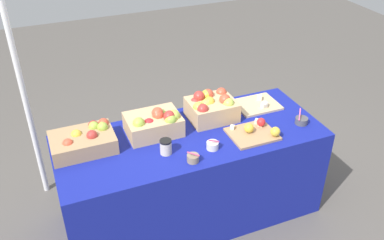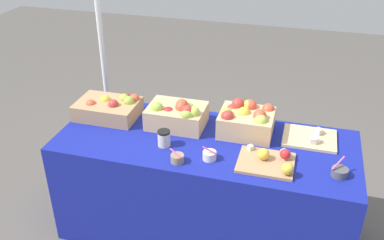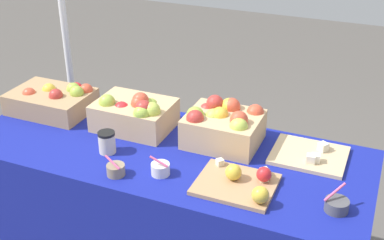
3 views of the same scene
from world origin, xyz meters
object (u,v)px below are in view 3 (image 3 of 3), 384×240
Objects in this scene: tent_pole at (64,21)px; cutting_board_back at (310,155)px; sample_bowl_mid at (160,169)px; apple_crate_middle at (135,113)px; apple_crate_left at (53,100)px; sample_bowl_far at (337,205)px; apple_crate_right at (223,124)px; coffee_cup at (107,142)px; sample_bowl_near at (116,170)px; cutting_board_front at (242,183)px.

cutting_board_back is at bearing -17.46° from tent_pole.
cutting_board_back is at bearing 34.42° from sample_bowl_mid.
apple_crate_left is at bearing 179.63° from apple_crate_middle.
apple_crate_right is at bearing 150.83° from sample_bowl_far.
apple_crate_right is at bearing 32.62° from coffee_cup.
apple_crate_right is 1.39m from tent_pole.
sample_bowl_near is 0.19m from sample_bowl_mid.
sample_bowl_near is at bearing -126.40° from apple_crate_right.
apple_crate_right is 0.55m from sample_bowl_near.
sample_bowl_far is 1.04m from coffee_cup.
sample_bowl_near is 1.39m from tent_pole.
sample_bowl_far is at bearing 7.27° from sample_bowl_near.
sample_bowl_near is (-0.33, -0.44, -0.07)m from apple_crate_right.
cutting_board_back is at bearing 3.24° from apple_crate_right.
apple_crate_right is 1.03× the size of cutting_board_back.
tent_pole is at bearing 140.58° from sample_bowl_mid.
tent_pole reaches higher than sample_bowl_near.
apple_crate_left is at bearing 169.21° from sample_bowl_far.
cutting_board_back is (0.41, 0.02, -0.08)m from apple_crate_right.
sample_bowl_far is at bearing -10.79° from apple_crate_left.
sample_bowl_mid is (-0.35, -0.04, 0.00)m from cutting_board_front.
apple_crate_left is 0.74m from sample_bowl_near.
sample_bowl_far is (0.38, -0.00, 0.00)m from cutting_board_front.
cutting_board_front is at bearing -30.83° from tent_pole.
sample_bowl_near is at bearing -172.73° from sample_bowl_far.
sample_bowl_mid is (0.79, -0.33, -0.04)m from apple_crate_left.
cutting_board_front is 1.73m from tent_pole.
cutting_board_back is 0.16× the size of tent_pole.
cutting_board_front is at bearing -23.80° from apple_crate_middle.
cutting_board_front is (0.20, -0.32, -0.07)m from apple_crate_right.
cutting_board_front is 0.36m from sample_bowl_mid.
cutting_board_back is at bearing 2.44° from apple_crate_left.
cutting_board_back is 3.23× the size of sample_bowl_far.
apple_crate_left is 1.29× the size of cutting_board_front.
tent_pole is at bearing 144.25° from apple_crate_middle.
apple_crate_right is (0.94, 0.03, 0.03)m from apple_crate_left.
sample_bowl_mid is (0.17, 0.08, 0.00)m from sample_bowl_near.
coffee_cup reaches higher than sample_bowl_mid.
apple_crate_left reaches higher than sample_bowl_near.
apple_crate_left is 0.50m from apple_crate_middle.
coffee_cup is 1.19m from tent_pole.
cutting_board_back is 0.39m from sample_bowl_far.
sample_bowl_near is 0.04× the size of tent_pole.
apple_crate_left is at bearing 152.05° from coffee_cup.
apple_crate_middle is 0.18× the size of tent_pole.
sample_bowl_far is at bearing -64.00° from cutting_board_back.
tent_pole is (-1.85, 0.88, 0.28)m from sample_bowl_far.
apple_crate_middle is (0.50, -0.00, 0.02)m from apple_crate_left.
sample_bowl_mid is (-0.57, -0.39, 0.02)m from cutting_board_back.
cutting_board_back is at bearing 58.56° from cutting_board_front.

